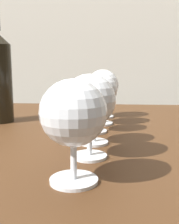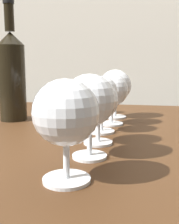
% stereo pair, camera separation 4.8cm
% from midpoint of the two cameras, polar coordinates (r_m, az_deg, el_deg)
% --- Properties ---
extents(dining_table, '(1.44, 0.84, 0.77)m').
position_cam_midpoint_polar(dining_table, '(0.72, -3.68, -10.80)').
color(dining_table, '#472B16').
rests_on(dining_table, ground_plane).
extents(wine_glass_white, '(0.09, 0.09, 0.14)m').
position_cam_midpoint_polar(wine_glass_white, '(0.38, -6.89, -0.48)').
color(wine_glass_white, white).
rests_on(wine_glass_white, dining_table).
extents(wine_glass_port, '(0.09, 0.09, 0.14)m').
position_cam_midpoint_polar(wine_glass_port, '(0.48, -2.88, 1.93)').
color(wine_glass_port, white).
rests_on(wine_glass_port, dining_table).
extents(wine_glass_empty, '(0.08, 0.08, 0.13)m').
position_cam_midpoint_polar(wine_glass_empty, '(0.56, -1.57, 2.00)').
color(wine_glass_empty, white).
rests_on(wine_glass_empty, dining_table).
extents(wine_glass_amber, '(0.07, 0.07, 0.13)m').
position_cam_midpoint_polar(wine_glass_amber, '(0.65, -1.29, 3.64)').
color(wine_glass_amber, white).
rests_on(wine_glass_amber, dining_table).
extents(wine_glass_chardonnay, '(0.08, 0.08, 0.13)m').
position_cam_midpoint_polar(wine_glass_chardonnay, '(0.74, 0.50, 4.34)').
color(wine_glass_chardonnay, white).
rests_on(wine_glass_chardonnay, dining_table).
extents(wine_glass_merlot, '(0.09, 0.09, 0.14)m').
position_cam_midpoint_polar(wine_glass_merlot, '(0.83, 1.02, 5.16)').
color(wine_glass_merlot, white).
rests_on(wine_glass_merlot, dining_table).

